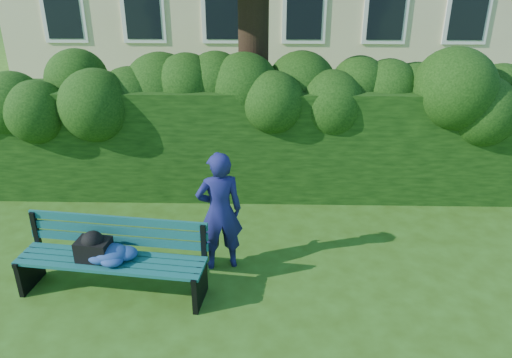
{
  "coord_description": "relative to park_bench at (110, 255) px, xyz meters",
  "views": [
    {
      "loc": [
        0.15,
        -5.49,
        3.73
      ],
      "look_at": [
        0.0,
        0.6,
        0.95
      ],
      "focal_mm": 35.0,
      "sensor_mm": 36.0,
      "label": 1
    }
  ],
  "objects": [
    {
      "name": "hedge",
      "position": [
        1.68,
        2.8,
        0.4
      ],
      "size": [
        10.0,
        1.0,
        1.8
      ],
      "color": "black",
      "rests_on": "ground"
    },
    {
      "name": "man_reading",
      "position": [
        1.25,
        0.56,
        0.29
      ],
      "size": [
        0.65,
        0.51,
        1.58
      ],
      "primitive_type": "imported",
      "rotation": [
        0.0,
        0.0,
        3.39
      ],
      "color": "navy",
      "rests_on": "ground"
    },
    {
      "name": "ground",
      "position": [
        1.68,
        0.6,
        -0.5
      ],
      "size": [
        80.0,
        80.0,
        0.0
      ],
      "primitive_type": "plane",
      "color": "#2F5013",
      "rests_on": "ground"
    },
    {
      "name": "park_bench",
      "position": [
        0.0,
        0.0,
        0.0
      ],
      "size": [
        2.26,
        0.82,
        0.89
      ],
      "rotation": [
        0.0,
        0.0,
        -0.12
      ],
      "color": "#0D4145",
      "rests_on": "ground"
    }
  ]
}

